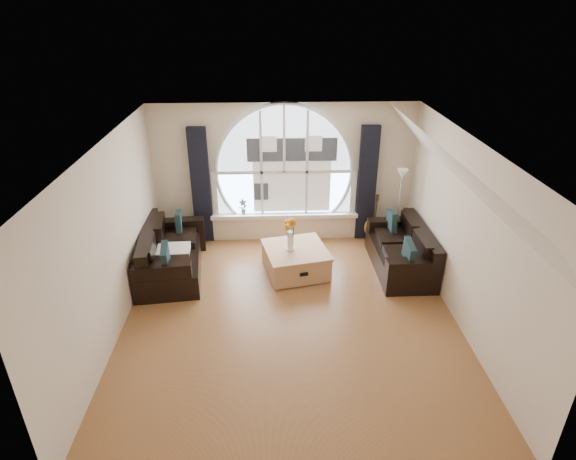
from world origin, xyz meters
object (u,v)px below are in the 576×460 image
at_px(vase_flowers, 290,230).
at_px(floor_lamp, 398,210).
at_px(guitar, 374,217).
at_px(potted_plant, 243,207).
at_px(sofa_right, 401,249).
at_px(coffee_chest, 296,260).
at_px(sofa_left, 171,253).

xyz_separation_m(vase_flowers, floor_lamp, (2.08, 0.88, -0.06)).
bearing_deg(floor_lamp, guitar, 146.12).
xyz_separation_m(floor_lamp, potted_plant, (-2.95, 0.48, -0.09)).
xyz_separation_m(sofa_right, coffee_chest, (-1.87, -0.06, -0.14)).
relative_size(sofa_right, coffee_chest, 1.71).
bearing_deg(potted_plant, coffee_chest, -53.95).
distance_m(sofa_right, vase_flowers, 2.02).
bearing_deg(guitar, sofa_left, -141.96).
distance_m(sofa_left, vase_flowers, 2.13).
bearing_deg(potted_plant, guitar, -4.90).
bearing_deg(sofa_right, sofa_left, 179.04).
xyz_separation_m(sofa_left, sofa_right, (4.04, -0.03, 0.00)).
relative_size(sofa_right, vase_flowers, 2.55).
height_order(sofa_right, potted_plant, potted_plant).
distance_m(guitar, potted_plant, 2.58).
bearing_deg(guitar, sofa_right, -52.69).
bearing_deg(coffee_chest, sofa_right, -10.64).
height_order(sofa_left, vase_flowers, vase_flowers).
bearing_deg(sofa_left, vase_flowers, -9.75).
xyz_separation_m(sofa_right, floor_lamp, (0.11, 0.79, 0.40)).
xyz_separation_m(floor_lamp, guitar, (-0.38, 0.26, -0.27)).
height_order(floor_lamp, potted_plant, floor_lamp).
xyz_separation_m(sofa_right, vase_flowers, (-1.97, -0.09, 0.46)).
relative_size(sofa_left, vase_flowers, 2.70).
distance_m(sofa_left, floor_lamp, 4.24).
height_order(sofa_left, guitar, guitar).
bearing_deg(sofa_left, floor_lamp, 3.80).
bearing_deg(potted_plant, sofa_right, -24.14).
height_order(sofa_left, sofa_right, sofa_left).
relative_size(coffee_chest, potted_plant, 3.36).
distance_m(coffee_chest, guitar, 1.97).
bearing_deg(guitar, vase_flowers, -123.32).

